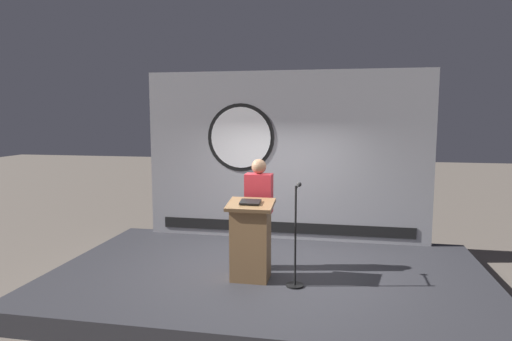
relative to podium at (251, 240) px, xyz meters
name	(u,v)px	position (x,y,z in m)	size (l,w,h in m)	color
ground_plane	(269,291)	(0.20, 0.36, -0.86)	(40.00, 40.00, 0.00)	#6B6056
stage_platform	(269,281)	(0.20, 0.36, -0.71)	(6.40, 4.00, 0.30)	#333338
banner_display	(284,156)	(0.18, 2.20, 0.99)	(5.24, 0.12, 3.11)	#9E9EA3
podium	(251,240)	(0.00, 0.00, 0.00)	(0.64, 0.50, 1.14)	olive
speaker_person	(259,213)	(0.03, 0.48, 0.29)	(0.40, 0.26, 1.66)	black
microphone_stand	(296,250)	(0.64, -0.09, -0.07)	(0.24, 0.59, 1.38)	black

